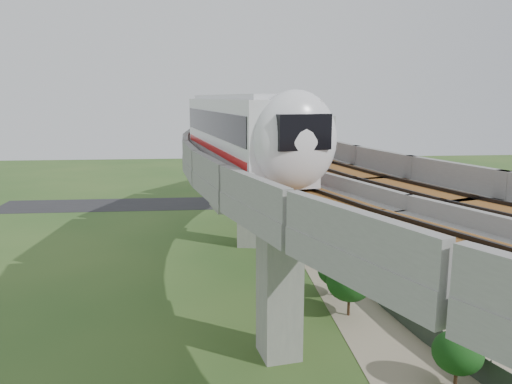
{
  "coord_description": "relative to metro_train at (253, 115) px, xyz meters",
  "views": [
    {
      "loc": [
        -2.69,
        -35.48,
        13.93
      ],
      "look_at": [
        0.46,
        -1.87,
        7.5
      ],
      "focal_mm": 35.0,
      "sensor_mm": 36.0,
      "label": 1
    }
  ],
  "objects": [
    {
      "name": "tree_6",
      "position": [
        7.59,
        -25.73,
        -10.43
      ],
      "size": [
        2.42,
        2.42,
        2.91
      ],
      "color": "#382314",
      "rests_on": "ground"
    },
    {
      "name": "dirt_lot",
      "position": [
        12.57,
        -13.31,
        -12.29
      ],
      "size": [
        18.0,
        26.0,
        0.04
      ],
      "primitive_type": "cube",
      "color": "gray",
      "rests_on": "ground"
    },
    {
      "name": "metro_train",
      "position": [
        0.0,
        0.0,
        0.0
      ],
      "size": [
        17.16,
        60.18,
        3.64
      ],
      "color": "silver",
      "rests_on": "ground"
    },
    {
      "name": "asphalt_road",
      "position": [
        -1.43,
        18.69,
        -12.29
      ],
      "size": [
        60.0,
        8.0,
        0.03
      ],
      "primitive_type": "cube",
      "color": "#232326",
      "rests_on": "ground"
    },
    {
      "name": "tree_4",
      "position": [
        4.64,
        -13.96,
        -10.37
      ],
      "size": [
        2.63,
        2.63,
        3.06
      ],
      "color": "#382314",
      "rests_on": "ground"
    },
    {
      "name": "ground",
      "position": [
        -1.43,
        -11.31,
        -12.31
      ],
      "size": [
        160.0,
        160.0,
        0.0
      ],
      "primitive_type": "plane",
      "color": "#2B5020",
      "rests_on": "ground"
    },
    {
      "name": "car_dark",
      "position": [
        8.71,
        -12.26,
        -11.67
      ],
      "size": [
        4.41,
        2.8,
        1.19
      ],
      "primitive_type": "imported",
      "rotation": [
        0.0,
        0.0,
        1.27
      ],
      "color": "black",
      "rests_on": "dirt_lot"
    },
    {
      "name": "tree_0",
      "position": [
        10.4,
        12.93,
        -10.39
      ],
      "size": [
        3.17,
        3.17,
        3.26
      ],
      "color": "#382314",
      "rests_on": "ground"
    },
    {
      "name": "viaduct",
      "position": [
        2.41,
        -11.31,
        -3.26
      ],
      "size": [
        19.58,
        73.98,
        11.4
      ],
      "color": "#99968E",
      "rests_on": "ground"
    },
    {
      "name": "tree_1",
      "position": [
        8.88,
        7.16,
        -10.5
      ],
      "size": [
        1.83,
        1.83,
        2.59
      ],
      "color": "#382314",
      "rests_on": "ground"
    },
    {
      "name": "car_white",
      "position": [
        11.95,
        -17.46,
        -11.74
      ],
      "size": [
        1.78,
        3.26,
        1.05
      ],
      "primitive_type": "imported",
      "rotation": [
        0.0,
        0.0,
        0.18
      ],
      "color": "white",
      "rests_on": "dirt_lot"
    },
    {
      "name": "tree_3",
      "position": [
        5.38,
        -5.39,
        -10.31
      ],
      "size": [
        3.05,
        3.05,
        3.3
      ],
      "color": "#382314",
      "rests_on": "ground"
    },
    {
      "name": "tree_5",
      "position": [
        4.66,
        -17.23,
        -9.98
      ],
      "size": [
        2.97,
        2.97,
        3.59
      ],
      "color": "#382314",
      "rests_on": "ground"
    },
    {
      "name": "fence",
      "position": [
        8.32,
        -11.31,
        -11.56
      ],
      "size": [
        3.87,
        38.73,
        1.5
      ],
      "color": "#2D382D",
      "rests_on": "ground"
    },
    {
      "name": "tree_2",
      "position": [
        5.83,
        0.9,
        -10.49
      ],
      "size": [
        2.35,
        2.35,
        2.82
      ],
      "color": "#382314",
      "rests_on": "ground"
    }
  ]
}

